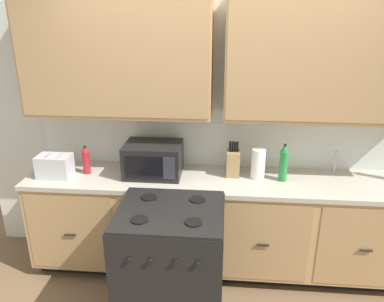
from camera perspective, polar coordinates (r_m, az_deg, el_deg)
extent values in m
plane|color=brown|center=(3.46, 3.03, -20.00)|extent=(8.01, 8.01, 0.00)
cube|color=silver|center=(3.40, 3.87, 3.49)|extent=(4.40, 0.05, 2.50)
cube|color=silver|center=(3.42, 3.80, 1.02)|extent=(3.20, 0.01, 0.40)
cube|color=tan|center=(3.21, -11.30, 13.61)|extent=(1.55, 0.34, 0.95)
cube|color=#A58052|center=(3.04, -12.22, 13.18)|extent=(1.52, 0.01, 0.89)
cube|color=tan|center=(3.17, 19.51, 12.78)|extent=(1.55, 0.34, 0.95)
cube|color=#A58052|center=(3.00, 20.28, 12.31)|extent=(1.52, 0.01, 0.89)
cube|color=black|center=(3.69, 3.27, -16.08)|extent=(3.14, 0.48, 0.10)
cube|color=tan|center=(3.42, 3.40, -10.55)|extent=(3.20, 0.60, 0.77)
cube|color=#A88354|center=(3.41, -17.87, -11.75)|extent=(0.74, 0.01, 0.71)
cube|color=black|center=(3.40, -17.95, -11.97)|extent=(0.10, 0.01, 0.01)
cube|color=#A88354|center=(3.20, -4.18, -13.01)|extent=(0.74, 0.01, 0.71)
cube|color=black|center=(3.19, -4.21, -13.24)|extent=(0.10, 0.01, 0.01)
cube|color=#A88354|center=(3.18, 10.63, -13.55)|extent=(0.74, 0.01, 0.71)
cube|color=black|center=(3.17, 10.64, -13.79)|extent=(0.10, 0.01, 0.01)
cube|color=#A88354|center=(3.36, 24.72, -13.27)|extent=(0.74, 0.01, 0.71)
cube|color=black|center=(3.35, 24.77, -13.49)|extent=(0.10, 0.01, 0.01)
cube|color=#ADA899|center=(3.23, 3.55, -4.41)|extent=(3.23, 0.63, 0.04)
cube|color=#A8AAAF|center=(3.40, 21.29, -4.50)|extent=(0.56, 0.38, 0.02)
cube|color=black|center=(2.94, -3.16, -17.01)|extent=(0.76, 0.66, 0.92)
cube|color=black|center=(2.68, -3.35, -9.01)|extent=(0.74, 0.65, 0.02)
cylinder|color=black|center=(2.57, -7.94, -10.25)|extent=(0.12, 0.12, 0.01)
cylinder|color=black|center=(2.51, 0.23, -10.73)|extent=(0.12, 0.12, 0.01)
cylinder|color=black|center=(2.84, -6.51, -6.97)|extent=(0.12, 0.12, 0.01)
cylinder|color=black|center=(2.79, 0.81, -7.33)|extent=(0.12, 0.12, 0.01)
cylinder|color=black|center=(2.53, -9.57, -15.96)|extent=(0.03, 0.02, 0.03)
cylinder|color=black|center=(2.50, -6.34, -16.26)|extent=(0.03, 0.02, 0.03)
cylinder|color=black|center=(2.48, -2.56, -16.54)|extent=(0.03, 0.02, 0.03)
cylinder|color=black|center=(2.47, 0.81, -16.73)|extent=(0.03, 0.02, 0.03)
cube|color=black|center=(3.25, -5.85, -1.25)|extent=(0.48, 0.36, 0.28)
cube|color=black|center=(3.09, -7.21, -2.49)|extent=(0.31, 0.01, 0.19)
cube|color=#28282D|center=(3.06, -3.49, -2.64)|extent=(0.10, 0.01, 0.19)
cube|color=#B7B7BC|center=(3.42, -20.01, -2.14)|extent=(0.28, 0.18, 0.19)
cube|color=black|center=(3.41, -20.96, -0.69)|extent=(0.02, 0.13, 0.01)
cube|color=black|center=(3.37, -19.43, -0.75)|extent=(0.02, 0.13, 0.01)
cube|color=#9C794E|center=(3.25, 6.21, -1.87)|extent=(0.11, 0.14, 0.22)
cylinder|color=black|center=(3.18, 5.78, 0.66)|extent=(0.02, 0.02, 0.09)
cylinder|color=black|center=(3.18, 6.14, 0.65)|extent=(0.02, 0.02, 0.09)
cylinder|color=black|center=(3.18, 6.50, 0.63)|extent=(0.02, 0.02, 0.09)
cylinder|color=black|center=(3.18, 6.86, 0.62)|extent=(0.02, 0.02, 0.09)
cylinder|color=#B2B5BA|center=(3.51, 20.78, -1.56)|extent=(0.02, 0.02, 0.20)
cylinder|color=white|center=(3.22, 9.94, -1.88)|extent=(0.12, 0.12, 0.26)
cylinder|color=maroon|center=(3.40, -15.66, -1.66)|extent=(0.07, 0.07, 0.20)
cone|color=maroon|center=(3.36, -15.86, 0.33)|extent=(0.06, 0.06, 0.05)
cylinder|color=black|center=(3.35, -15.89, 0.60)|extent=(0.02, 0.02, 0.02)
cylinder|color=#237A38|center=(3.22, 13.62, -2.22)|extent=(0.07, 0.07, 0.26)
cone|color=#237A38|center=(3.16, 13.86, 0.47)|extent=(0.06, 0.06, 0.06)
cylinder|color=black|center=(3.15, 13.90, 0.88)|extent=(0.02, 0.02, 0.02)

